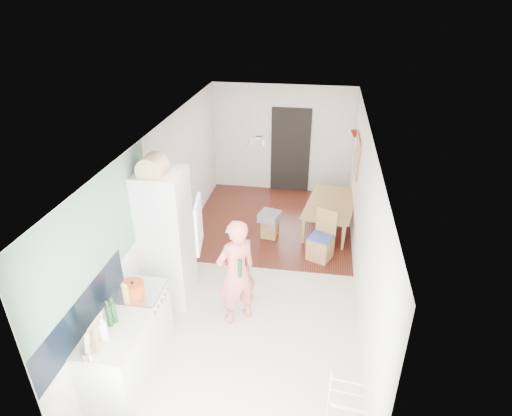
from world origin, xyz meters
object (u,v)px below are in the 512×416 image
(dining_chair, at_px, (321,237))
(stool, at_px, (270,228))
(person, at_px, (236,264))
(dining_table, at_px, (331,218))

(dining_chair, xyz_separation_m, stool, (-0.99, 0.61, -0.26))
(person, height_order, dining_chair, person)
(person, relative_size, stool, 5.01)
(dining_table, height_order, dining_chair, dining_chair)
(person, relative_size, dining_chair, 2.13)
(person, relative_size, dining_table, 1.41)
(dining_table, xyz_separation_m, stool, (-1.18, -0.51, -0.05))
(dining_table, bearing_deg, dining_chair, 179.63)
(dining_table, relative_size, dining_chair, 1.51)
(stool, bearing_deg, dining_table, 23.61)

